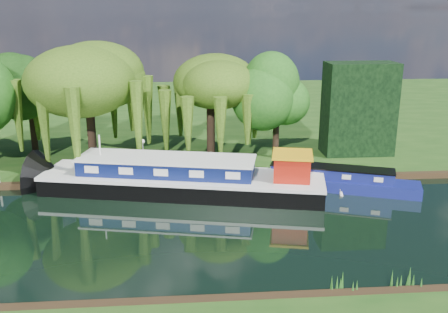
{
  "coord_description": "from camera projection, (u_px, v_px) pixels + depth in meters",
  "views": [
    {
      "loc": [
        3.89,
        -27.73,
        12.91
      ],
      "look_at": [
        6.57,
        5.95,
        2.8
      ],
      "focal_mm": 40.0,
      "sensor_mm": 36.0,
      "label": 1
    }
  ],
  "objects": [
    {
      "name": "dutch_barge",
      "position": [
        184.0,
        179.0,
        35.99
      ],
      "size": [
        20.78,
        8.75,
        4.28
      ],
      "rotation": [
        0.0,
        0.0,
        -0.21
      ],
      "color": "black",
      "rests_on": "ground"
    },
    {
      "name": "reeds_near",
      "position": [
        254.0,
        287.0,
        23.02
      ],
      "size": [
        33.7,
        1.5,
        1.1
      ],
      "color": "#1E5717",
      "rests_on": "ground"
    },
    {
      "name": "willow_right",
      "position": [
        211.0,
        91.0,
        41.78
      ],
      "size": [
        6.46,
        6.46,
        7.87
      ],
      "color": "black",
      "rests_on": "far_bank"
    },
    {
      "name": "willow_left",
      "position": [
        87.0,
        81.0,
        40.02
      ],
      "size": [
        7.84,
        7.84,
        9.4
      ],
      "color": "black",
      "rests_on": "far_bank"
    },
    {
      "name": "conifer_hedge",
      "position": [
        359.0,
        109.0,
        43.42
      ],
      "size": [
        6.0,
        3.0,
        8.0
      ],
      "primitive_type": "cube",
      "color": "black",
      "rests_on": "far_bank"
    },
    {
      "name": "tree_far_mid",
      "position": [
        29.0,
        91.0,
        43.16
      ],
      "size": [
        4.91,
        4.91,
        8.04
      ],
      "color": "black",
      "rests_on": "far_bank"
    },
    {
      "name": "mooring_posts",
      "position": [
        128.0,
        173.0,
        37.6
      ],
      "size": [
        19.16,
        0.16,
        1.0
      ],
      "color": "silver",
      "rests_on": "far_bank"
    },
    {
      "name": "narrowboat",
      "position": [
        331.0,
        180.0,
        36.91
      ],
      "size": [
        12.58,
        6.28,
        1.84
      ],
      "rotation": [
        0.0,
        0.0,
        -0.35
      ],
      "color": "navy",
      "rests_on": "ground"
    },
    {
      "name": "white_cruiser",
      "position": [
        339.0,
        192.0,
        36.41
      ],
      "size": [
        2.45,
        2.21,
        1.13
      ],
      "primitive_type": "imported",
      "rotation": [
        0.0,
        0.0,
        1.39
      ],
      "color": "silver",
      "rests_on": "ground"
    },
    {
      "name": "ground",
      "position": [
        123.0,
        232.0,
        29.88
      ],
      "size": [
        120.0,
        120.0,
        0.0
      ],
      "primitive_type": "plane",
      "color": "black"
    },
    {
      "name": "lamppost",
      "position": [
        143.0,
        146.0,
        39.26
      ],
      "size": [
        0.36,
        0.36,
        2.56
      ],
      "color": "silver",
      "rests_on": "far_bank"
    },
    {
      "name": "far_bank",
      "position": [
        154.0,
        113.0,
        62.29
      ],
      "size": [
        120.0,
        52.0,
        0.45
      ],
      "primitive_type": "cube",
      "color": "#184011",
      "rests_on": "ground"
    },
    {
      "name": "tree_far_right",
      "position": [
        277.0,
        96.0,
        41.76
      ],
      "size": [
        4.73,
        4.73,
        7.73
      ],
      "color": "black",
      "rests_on": "far_bank"
    }
  ]
}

